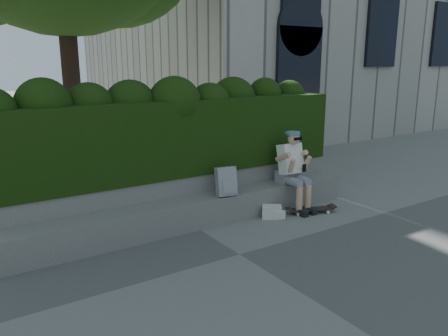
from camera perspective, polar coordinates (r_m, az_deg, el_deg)
ground at (r=6.02m, az=2.06°, el=-11.22°), size 80.00×80.00×0.00m
bench_ledge at (r=6.92m, az=-3.93°, el=-5.87°), size 6.00×0.45×0.45m
planter_wall at (r=7.27m, az=-5.79°, el=-3.69°), size 6.00×0.50×0.75m
hedge at (r=7.24m, az=-6.80°, el=4.15°), size 6.00×1.00×1.20m
person at (r=7.68m, az=8.94°, el=0.08°), size 0.40×0.76×1.38m
skateboard at (r=7.69m, az=11.34°, el=-5.32°), size 0.79×0.45×0.08m
backpack_plaid at (r=6.97m, az=0.27°, el=-1.76°), size 0.34×0.23×0.46m
backpack_ground at (r=7.35m, az=6.26°, el=-5.71°), size 0.39×0.37×0.21m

